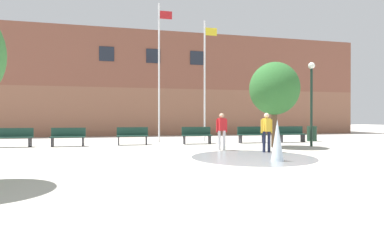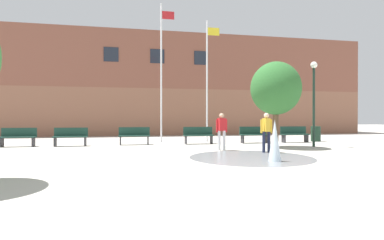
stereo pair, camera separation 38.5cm
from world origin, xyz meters
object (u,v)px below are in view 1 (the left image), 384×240
at_px(teen_by_trashcan, 267,129).
at_px(lamp_post_right_lane, 311,92).
at_px(park_bench_under_left_flagpole, 133,136).
at_px(park_bench_far_left, 14,137).
at_px(park_bench_near_trashcan, 291,134).
at_px(park_bench_under_right_flagpole, 252,134).
at_px(park_bench_center, 197,135).
at_px(flagpole_right, 205,77).
at_px(flagpole_left, 160,69).
at_px(trash_can, 312,134).
at_px(park_bench_left_of_flagpoles, 68,137).
at_px(adult_in_red, 222,129).
at_px(street_tree_near_building, 274,89).

height_order(teen_by_trashcan, lamp_post_right_lane, lamp_post_right_lane).
xyz_separation_m(park_bench_under_left_flagpole, teen_by_trashcan, (5.20, -4.64, 0.45)).
bearing_deg(park_bench_far_left, park_bench_near_trashcan, -0.94).
bearing_deg(park_bench_under_right_flagpole, park_bench_center, 179.42).
distance_m(park_bench_near_trashcan, lamp_post_right_lane, 3.35).
relative_size(park_bench_far_left, park_bench_under_right_flagpole, 1.00).
height_order(park_bench_under_left_flagpole, park_bench_under_right_flagpole, same).
distance_m(park_bench_under_right_flagpole, flagpole_right, 4.29).
distance_m(teen_by_trashcan, flagpole_right, 6.61).
bearing_deg(teen_by_trashcan, flagpole_left, 31.62).
xyz_separation_m(teen_by_trashcan, trash_can, (5.40, 4.82, -0.48)).
relative_size(park_bench_under_left_flagpole, flagpole_right, 0.22).
distance_m(park_bench_under_right_flagpole, trash_can, 4.09).
bearing_deg(park_bench_left_of_flagpoles, lamp_post_right_lane, -12.59).
relative_size(adult_in_red, trash_can, 1.77).
bearing_deg(trash_can, flagpole_left, 173.34).
bearing_deg(adult_in_red, flagpole_right, 61.92).
height_order(park_bench_center, street_tree_near_building, street_tree_near_building).
xyz_separation_m(park_bench_near_trashcan, street_tree_near_building, (-2.41, -2.50, 2.29)).
relative_size(park_bench_under_left_flagpole, adult_in_red, 1.01).
xyz_separation_m(park_bench_left_of_flagpoles, park_bench_near_trashcan, (12.04, -0.09, 0.00)).
bearing_deg(adult_in_red, teen_by_trashcan, -58.23).
xyz_separation_m(park_bench_center, street_tree_near_building, (3.16, -2.59, 2.29)).
xyz_separation_m(park_bench_center, flagpole_left, (-1.83, 1.42, 3.71)).
height_order(park_bench_left_of_flagpoles, park_bench_near_trashcan, same).
bearing_deg(street_tree_near_building, park_bench_under_right_flagpole, 90.14).
xyz_separation_m(adult_in_red, street_tree_near_building, (2.86, 0.72, 1.84)).
height_order(park_bench_far_left, adult_in_red, adult_in_red).
xyz_separation_m(adult_in_red, flagpole_left, (-2.13, 4.74, 3.26)).
xyz_separation_m(park_bench_far_left, park_bench_center, (8.89, -0.14, 0.00)).
height_order(park_bench_left_of_flagpoles, lamp_post_right_lane, lamp_post_right_lane).
relative_size(adult_in_red, lamp_post_right_lane, 0.39).
xyz_separation_m(park_bench_center, adult_in_red, (0.30, -3.31, 0.45)).
bearing_deg(lamp_post_right_lane, trash_can, 55.00).
bearing_deg(park_bench_under_left_flagpole, park_bench_center, -3.12).
bearing_deg(park_bench_left_of_flagpoles, park_bench_far_left, 176.47).
bearing_deg(park_bench_under_left_flagpole, flagpole_left, 38.73).
xyz_separation_m(park_bench_left_of_flagpoles, street_tree_near_building, (9.63, -2.59, 2.29)).
height_order(park_bench_under_left_flagpole, park_bench_near_trashcan, same).
height_order(park_bench_center, park_bench_under_right_flagpole, same).
bearing_deg(park_bench_far_left, flagpole_left, 10.27).
bearing_deg(trash_can, lamp_post_right_lane, -125.00).
distance_m(park_bench_center, trash_can, 7.23).
height_order(park_bench_left_of_flagpoles, adult_in_red, adult_in_red).
relative_size(park_bench_left_of_flagpoles, park_bench_center, 1.00).
bearing_deg(flagpole_right, park_bench_under_right_flagpole, -32.36).
relative_size(park_bench_left_of_flagpoles, teen_by_trashcan, 1.01).
relative_size(park_bench_far_left, teen_by_trashcan, 1.01).
distance_m(flagpole_right, lamp_post_right_lane, 5.99).
bearing_deg(trash_can, park_bench_center, -177.10).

